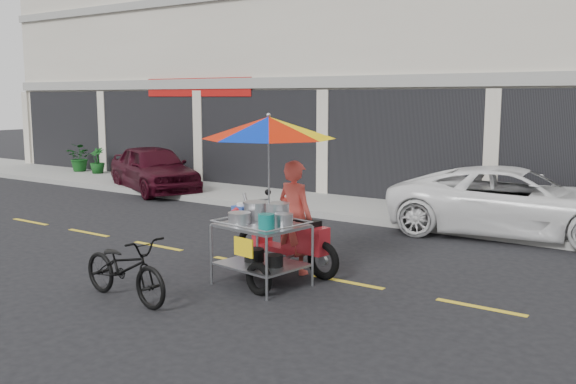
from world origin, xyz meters
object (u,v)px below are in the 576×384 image
Objects in this scene: maroon_sedan at (154,169)px; near_bicycle at (125,268)px; white_pickup at (516,202)px; food_vendor_rig at (276,176)px.

maroon_sedan reaches higher than near_bicycle.
white_pickup is 1.94× the size of food_vendor_rig.
food_vendor_rig is (1.08, 1.97, 1.12)m from near_bicycle.
maroon_sedan is at bearing 155.51° from food_vendor_rig.
maroon_sedan is at bearing 50.18° from near_bicycle.
white_pickup is 2.84× the size of near_bicycle.
white_pickup is (10.19, 0.00, -0.00)m from maroon_sedan.
white_pickup is at bearing 76.69° from food_vendor_rig.
food_vendor_rig is (8.18, -5.19, 0.89)m from maroon_sedan.
food_vendor_rig reaches higher than near_bicycle.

